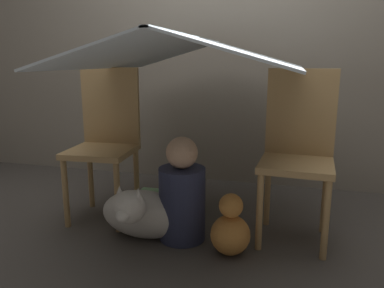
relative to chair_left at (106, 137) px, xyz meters
The scene contains 9 objects.
ground_plane 0.83m from the chair_left, 19.51° to the right, with size 8.80×8.80×0.00m, color #47423D.
wall_back 1.32m from the chair_left, 56.86° to the left, with size 7.00×0.05×2.50m.
chair_left is the anchor object (origin of this frame).
chair_right 1.20m from the chair_left, ahead, with size 0.42×0.42×0.97m.
sheet_canopy 0.81m from the chair_left, ahead, with size 1.20×1.40×0.18m.
person_front 0.68m from the chair_left, 20.66° to the right, with size 0.26×0.26×0.60m.
dog 0.59m from the chair_left, 39.17° to the right, with size 0.51×0.43×0.37m.
floor_cushion 0.61m from the chair_left, 17.27° to the left, with size 0.45×0.36×0.10m.
plush_toy 1.02m from the chair_left, 20.19° to the right, with size 0.21×0.21×0.34m.
Camera 1 is at (0.56, -1.93, 1.01)m, focal length 35.00 mm.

